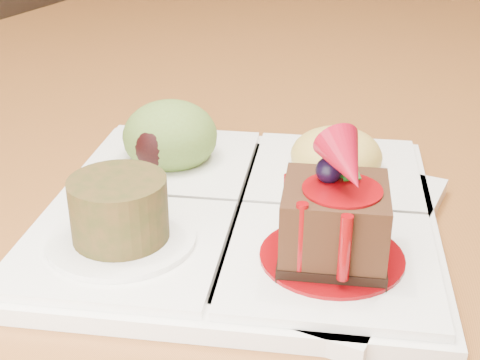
% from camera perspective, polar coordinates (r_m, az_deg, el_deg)
% --- Properties ---
extents(dining_table, '(1.00, 1.80, 0.75)m').
position_cam_1_polar(dining_table, '(0.83, -0.58, 3.71)').
color(dining_table, '#945326').
rests_on(dining_table, ground).
extents(sampler_plate, '(0.35, 0.35, 0.11)m').
position_cam_1_polar(sampler_plate, '(0.50, -0.16, -1.09)').
color(sampler_plate, white).
rests_on(sampler_plate, dining_table).
extents(second_plate, '(0.24, 0.24, 0.01)m').
position_cam_1_polar(second_plate, '(0.50, 1.52, -3.24)').
color(second_plate, white).
rests_on(second_plate, dining_table).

